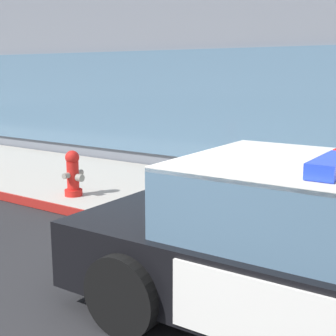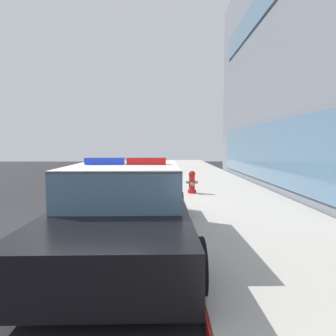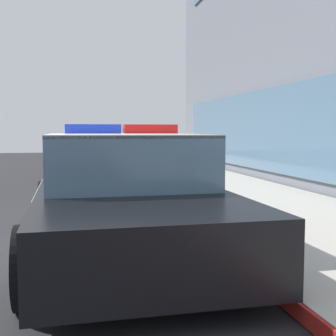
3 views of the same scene
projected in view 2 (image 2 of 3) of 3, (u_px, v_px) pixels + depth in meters
ground at (88, 227)px, 6.15m from camera, size 48.00×48.00×0.00m
sidewalk at (261, 223)px, 6.18m from camera, size 48.00×3.21×0.15m
curb_red_paint at (183, 223)px, 6.17m from camera, size 28.80×0.04×0.14m
police_cruiser at (125, 207)px, 4.91m from camera, size 4.83×2.20×1.49m
fire_hydrant at (192, 182)px, 9.56m from camera, size 0.34×0.39×0.73m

